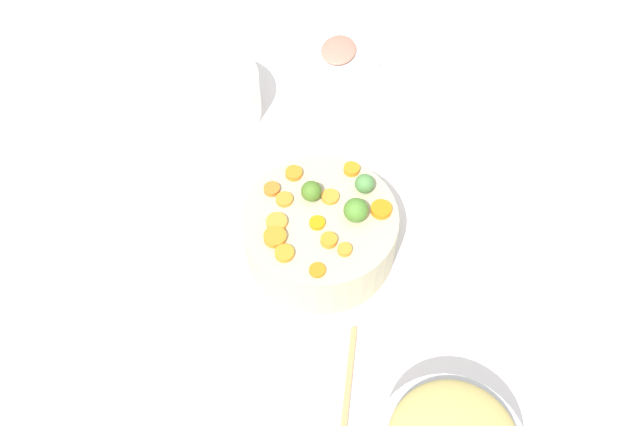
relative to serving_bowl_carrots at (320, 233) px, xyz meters
name	(u,v)px	position (x,y,z in m)	size (l,w,h in m)	color
tabletop	(322,262)	(0.02, 0.01, -0.06)	(2.40, 2.40, 0.02)	white
serving_bowl_carrots	(320,233)	(0.00, 0.00, 0.00)	(0.28, 0.28, 0.11)	#BAB18D
carrot_slice_0	(294,173)	(-0.08, -0.07, 0.06)	(0.03, 0.03, 0.01)	orange
carrot_slice_1	(277,222)	(0.03, -0.07, 0.06)	(0.04, 0.04, 0.01)	orange
carrot_slice_2	(381,209)	(-0.04, 0.10, 0.06)	(0.04, 0.04, 0.01)	orange
carrot_slice_3	(284,199)	(-0.02, -0.07, 0.06)	(0.03, 0.03, 0.01)	orange
carrot_slice_4	(317,270)	(0.11, 0.02, 0.06)	(0.03, 0.03, 0.01)	orange
carrot_slice_5	(329,240)	(0.05, 0.03, 0.06)	(0.03, 0.03, 0.01)	orange
carrot_slice_6	(345,250)	(0.06, 0.06, 0.06)	(0.02, 0.02, 0.01)	orange
carrot_slice_7	(272,189)	(-0.03, -0.10, 0.06)	(0.03, 0.03, 0.01)	orange
carrot_slice_8	(275,237)	(0.06, -0.06, 0.06)	(0.04, 0.04, 0.01)	orange
carrot_slice_9	(284,253)	(0.09, -0.04, 0.06)	(0.03, 0.03, 0.01)	orange
carrot_slice_10	(329,197)	(-0.04, 0.01, 0.06)	(0.03, 0.03, 0.01)	orange
carrot_slice_11	(352,169)	(-0.11, 0.03, 0.06)	(0.03, 0.03, 0.01)	orange
carrot_slice_12	(317,223)	(0.02, 0.00, 0.06)	(0.03, 0.03, 0.01)	orange
brussels_sprout_0	(356,210)	(-0.01, 0.06, 0.07)	(0.04, 0.04, 0.04)	#4B802B
brussels_sprout_1	(365,184)	(-0.08, 0.06, 0.07)	(0.04, 0.04, 0.04)	#4C8341
brussels_sprout_2	(311,191)	(-0.04, -0.02, 0.07)	(0.04, 0.04, 0.04)	#4A7324
casserole_dish	(210,95)	(-0.28, -0.31, 0.00)	(0.21, 0.21, 0.11)	white
ham_plate	(333,57)	(-0.50, -0.09, -0.05)	(0.22, 0.22, 0.01)	white
ham_slice_main	(339,50)	(-0.52, -0.08, -0.03)	(0.10, 0.08, 0.02)	#CB7662
dish_towel	(558,178)	(-0.27, 0.43, -0.05)	(0.16, 0.15, 0.01)	#C4B795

